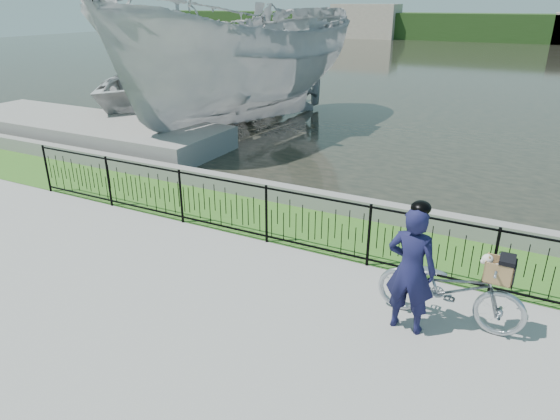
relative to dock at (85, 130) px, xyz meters
The scene contains 12 objects.
ground 11.42m from the dock, 28.81° to the right, with size 120.00×120.00×0.00m, color gray.
grass_strip 10.42m from the dock, 16.17° to the right, with size 60.00×2.00×0.01m, color #35661F.
water 29.26m from the dock, 70.02° to the left, with size 120.00×120.00×0.00m, color black.
quay_wall 10.18m from the dock, 10.76° to the right, with size 60.00×0.30×0.40m, color gray.
fence 10.74m from the dock, 21.31° to the right, with size 14.00×0.06×1.15m, color black, non-canonical shape.
far_treeline 55.42m from the dock, 79.60° to the left, with size 120.00×6.00×3.00m, color #223F18.
far_building_left 53.13m from the dock, 98.66° to the left, with size 8.00×4.00×4.00m, color #A89A87.
dock is the anchor object (origin of this frame).
bicycle_rig 13.49m from the dock, 21.53° to the right, with size 2.04×0.71×1.21m.
cyclist 13.21m from the dock, 24.07° to the right, with size 0.69×0.47×1.92m.
boat_near 5.74m from the dock, 41.30° to the left, with size 5.95×12.20×6.32m.
boat_far 6.13m from the dock, 91.99° to the left, with size 8.95×12.10×2.42m.
Camera 1 is at (3.19, -5.91, 4.26)m, focal length 32.00 mm.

